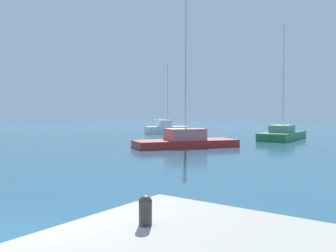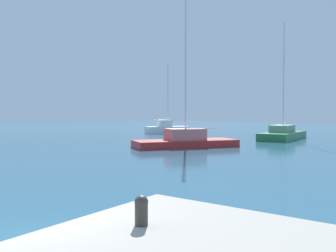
# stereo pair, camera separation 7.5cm
# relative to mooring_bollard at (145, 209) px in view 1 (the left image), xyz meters

# --- Properties ---
(water) EXTENTS (160.00, 160.00, 0.00)m
(water) POSITION_rel_mooring_bollard_xyz_m (14.46, 22.42, -1.18)
(water) COLOR #285670
(water) RESTS_ON ground
(mooring_bollard) EXTENTS (0.21, 0.21, 0.47)m
(mooring_bollard) POSITION_rel_mooring_bollard_xyz_m (0.00, 0.00, 0.00)
(mooring_bollard) COLOR #38332D
(mooring_bollard) RESTS_ON pier_quay
(sailboat_green_center_channel) EXTENTS (8.29, 3.12, 11.63)m
(sailboat_green_center_channel) POSITION_rel_mooring_bollard_xyz_m (31.33, 7.90, -0.63)
(sailboat_green_center_channel) COLOR #28703D
(sailboat_green_center_channel) RESTS_ON water
(sailboat_white_near_pier) EXTENTS (5.95, 4.42, 9.06)m
(sailboat_white_near_pier) POSITION_rel_mooring_bollard_xyz_m (32.66, 23.23, -0.54)
(sailboat_white_near_pier) COLOR white
(sailboat_white_near_pier) RESTS_ON water
(sailboat_red_outer_mooring) EXTENTS (8.21, 6.80, 13.22)m
(sailboat_red_outer_mooring) POSITION_rel_mooring_bollard_xyz_m (18.82, 11.46, -0.62)
(sailboat_red_outer_mooring) COLOR #B22823
(sailboat_red_outer_mooring) RESTS_ON water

